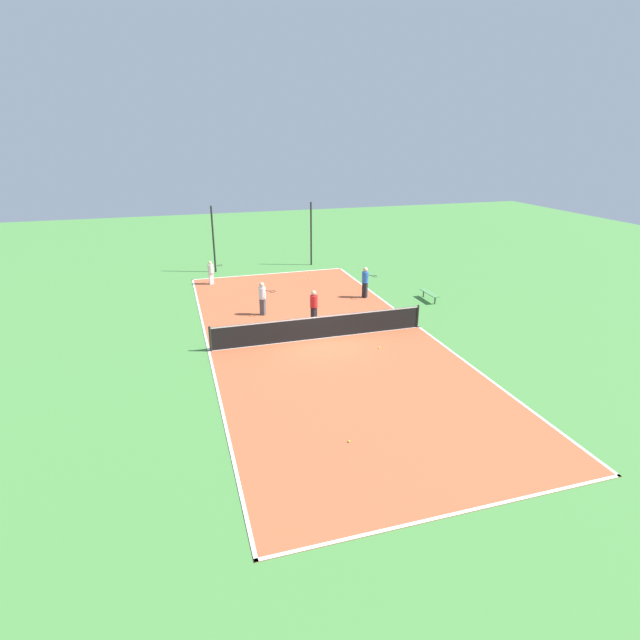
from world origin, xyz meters
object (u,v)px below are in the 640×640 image
tennis_ball_near_net (379,348)px  fence_post_back_right (311,234)px  player_far_white (211,271)px  fence_post_back_left (213,240)px  tennis_ball_right_alley (309,279)px  tennis_ball_far_baseline (349,441)px  tennis_ball_midcourt (342,322)px  bench (429,294)px  tennis_net (320,327)px  player_near_blue (365,280)px  player_coach_red (314,305)px  player_near_white (262,296)px

tennis_ball_near_net → fence_post_back_right: fence_post_back_right is taller
player_far_white → fence_post_back_left: size_ratio=0.33×
tennis_ball_right_alley → fence_post_back_left: fence_post_back_left is taller
tennis_ball_far_baseline → fence_post_back_right: bearing=77.1°
player_far_white → tennis_ball_midcourt: size_ratio=21.26×
bench → player_far_white: (-11.30, 6.71, 0.45)m
tennis_ball_near_net → tennis_ball_midcourt: size_ratio=1.00×
tennis_ball_near_net → player_far_white: bearing=116.4°
bench → tennis_ball_right_alley: bench is taller
tennis_net → player_near_blue: (4.17, 5.05, 0.45)m
tennis_ball_far_baseline → tennis_ball_right_alley: size_ratio=1.00×
player_coach_red → fence_post_back_right: (3.08, 11.35, 1.21)m
tennis_ball_far_baseline → fence_post_back_right: size_ratio=0.02×
tennis_net → player_near_blue: 6.56m
tennis_ball_far_baseline → player_coach_red: bearing=79.9°
tennis_net → tennis_ball_far_baseline: bearing=-100.7°
tennis_net → tennis_ball_midcourt: size_ratio=144.23×
bench → fence_post_back_left: bearing=48.0°
player_near_white → tennis_ball_right_alley: 6.99m
fence_post_back_right → bench: bearing=-67.2°
tennis_ball_midcourt → tennis_ball_far_baseline: (-3.11, -9.61, 0.00)m
tennis_net → player_near_blue: bearing=50.4°
fence_post_back_left → tennis_ball_near_net: bearing=-70.1°
player_near_blue → tennis_ball_near_net: size_ratio=25.67×
player_far_white → tennis_ball_near_net: (5.99, -12.09, -0.78)m
player_far_white → fence_post_back_right: 7.93m
tennis_net → tennis_ball_near_net: bearing=-40.8°
tennis_ball_midcourt → fence_post_back_left: bearing=112.9°
player_near_white → fence_post_back_right: 10.82m
player_coach_red → tennis_ball_midcourt: player_coach_red is taller
tennis_net → fence_post_back_left: size_ratio=2.24×
player_far_white → tennis_ball_far_baseline: player_far_white is taller
tennis_ball_near_net → tennis_ball_right_alley: bearing=89.8°
player_far_white → player_near_white: (2.00, -6.42, 0.17)m
player_far_white → tennis_ball_near_net: size_ratio=21.26×
player_near_white → tennis_ball_near_net: bearing=-15.7°
bench → tennis_ball_near_net: bearing=135.4°
tennis_net → tennis_ball_far_baseline: tennis_net is taller
tennis_ball_far_baseline → fence_post_back_left: 21.48m
tennis_ball_near_net → tennis_ball_far_baseline: bearing=-120.3°
player_far_white → tennis_ball_right_alley: (6.02, -0.78, -0.78)m
tennis_net → tennis_ball_midcourt: bearing=44.3°
bench → tennis_ball_midcourt: bearing=109.0°
bench → player_near_white: 9.32m
tennis_ball_right_alley → fence_post_back_right: (1.20, 3.76, 2.13)m
tennis_net → tennis_ball_near_net: tennis_net is taller
tennis_ball_near_net → player_coach_red: bearing=116.4°
player_near_blue → tennis_ball_right_alley: player_near_blue is taller
player_near_blue → fence_post_back_right: fence_post_back_right is taller
player_near_blue → tennis_ball_far_baseline: bearing=-61.1°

